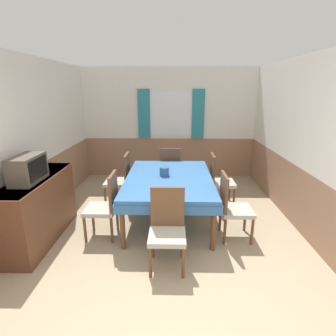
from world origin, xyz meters
TOP-DOWN VIEW (x-y plane):
  - ground_plane at (0.00, 0.00)m, footprint 16.00×16.00m
  - wall_back at (0.00, 4.53)m, footprint 4.48×0.10m
  - wall_left at (-2.07, 2.26)m, footprint 0.05×4.91m
  - wall_right at (2.07, 2.26)m, footprint 0.05×4.91m
  - dining_table at (0.03, 2.21)m, footprint 1.41×2.00m
  - chair_left_far at (-0.88, 2.79)m, footprint 0.44×0.44m
  - chair_right_near at (0.94, 1.64)m, footprint 0.44×0.44m
  - chair_head_near at (0.03, 1.01)m, footprint 0.44×0.44m
  - chair_left_near at (-0.88, 1.64)m, footprint 0.44×0.44m
  - chair_head_window at (0.03, 3.42)m, footprint 0.44×0.44m
  - chair_right_far at (0.94, 2.79)m, footprint 0.44×0.44m
  - sideboard at (-1.80, 1.54)m, footprint 0.46×1.55m
  - tv at (-1.78, 1.38)m, footprint 0.29×0.54m
  - vase at (-0.05, 2.28)m, footprint 0.15×0.15m

SIDE VIEW (x-z plane):
  - ground_plane at x=0.00m, z-range 0.00..0.00m
  - sideboard at x=-1.80m, z-range 0.01..0.95m
  - chair_left_far at x=-0.88m, z-range 0.03..1.00m
  - chair_right_near at x=0.94m, z-range 0.03..1.00m
  - chair_head_near at x=0.03m, z-range 0.03..1.00m
  - chair_left_near at x=-0.88m, z-range 0.03..1.00m
  - chair_head_window at x=0.03m, z-range 0.03..1.00m
  - chair_right_far at x=0.94m, z-range 0.03..1.00m
  - dining_table at x=0.03m, z-range 0.27..1.01m
  - vase at x=-0.05m, z-range 0.74..0.88m
  - tv at x=-1.78m, z-range 0.94..1.29m
  - wall_left at x=-2.07m, z-range 0.00..2.60m
  - wall_right at x=2.07m, z-range 0.00..2.60m
  - wall_back at x=0.00m, z-range 0.01..2.61m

